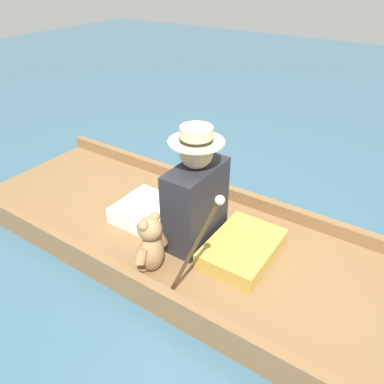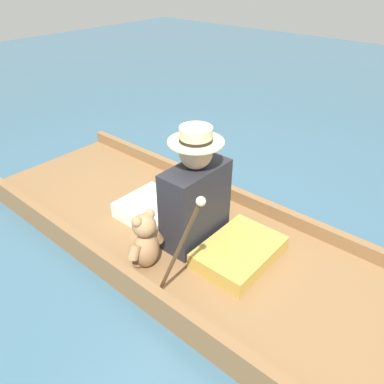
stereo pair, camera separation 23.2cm
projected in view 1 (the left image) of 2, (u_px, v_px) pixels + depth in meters
The scene contains 7 objects.
ground_plane at pixel (185, 245), 2.59m from camera, with size 16.00×16.00×0.00m, color #385B70.
punt_boat at pixel (185, 238), 2.56m from camera, with size 1.17×3.30×0.20m.
seat_cushion at pixel (242, 248), 2.32m from camera, with size 0.54×0.38×0.11m.
seated_person at pixel (184, 199), 2.39m from camera, with size 0.45×0.78×0.79m.
teddy_bear at pixel (151, 245), 2.16m from camera, with size 0.27×0.16×0.39m.
wine_glass at pixel (183, 183), 2.88m from camera, with size 0.06×0.06×0.18m.
walking_cane at pixel (197, 243), 1.76m from camera, with size 0.04×0.32×0.76m.
Camera 1 is at (-1.62, -1.15, 1.70)m, focal length 35.00 mm.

